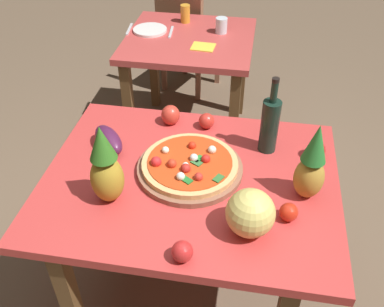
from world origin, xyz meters
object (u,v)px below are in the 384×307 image
(display_table, at_px, (190,194))
(pizza, at_px, (189,163))
(tomato_near_board, at_px, (206,121))
(melon, at_px, (250,213))
(tomato_by_bottle, at_px, (289,212))
(tomato_beside_pepper, at_px, (182,252))
(pizza_board, at_px, (190,168))
(knife_utensil, at_px, (171,32))
(dining_chair, at_px, (186,36))
(background_table, at_px, (189,56))
(wine_bottle, at_px, (270,124))
(pineapple_right, at_px, (106,168))
(drinking_glass_water, at_px, (221,25))
(pineapple_left, at_px, (311,166))
(dinner_plate, at_px, (150,30))
(tomato_at_corner, at_px, (316,150))
(drinking_glass_juice, at_px, (185,14))
(bell_pepper, at_px, (171,115))
(eggplant, at_px, (109,140))
(napkin_folded, at_px, (203,47))
(fork_utensil, at_px, (129,29))

(display_table, distance_m, pizza, 0.14)
(pizza, distance_m, tomato_near_board, 0.31)
(melon, bearing_deg, pizza, 133.37)
(tomato_by_bottle, height_order, tomato_beside_pepper, tomato_beside_pepper)
(pizza_board, distance_m, knife_utensil, 1.37)
(tomato_by_bottle, bearing_deg, dining_chair, 109.74)
(background_table, xyz_separation_m, tomato_by_bottle, (0.61, -1.46, 0.16))
(dining_chair, xyz_separation_m, pizza, (0.36, -1.89, 0.30))
(wine_bottle, xyz_separation_m, melon, (-0.05, -0.47, -0.04))
(pineapple_right, xyz_separation_m, drinking_glass_water, (0.23, 1.58, -0.10))
(pineapple_left, distance_m, dinner_plate, 1.68)
(tomato_at_corner, height_order, drinking_glass_water, drinking_glass_water)
(drinking_glass_juice, bearing_deg, pineapple_left, -64.46)
(display_table, xyz_separation_m, drinking_glass_juice, (-0.30, 1.54, 0.15))
(bell_pepper, distance_m, drinking_glass_juice, 1.20)
(pineapple_left, distance_m, eggplant, 0.84)
(pizza_board, relative_size, tomato_by_bottle, 6.34)
(knife_utensil, bearing_deg, pizza_board, -80.10)
(pineapple_left, height_order, bell_pepper, pineapple_left)
(display_table, bearing_deg, background_table, 100.10)
(display_table, height_order, pizza_board, pizza_board)
(tomato_by_bottle, bearing_deg, pineapple_right, -179.45)
(napkin_folded, bearing_deg, melon, -75.27)
(drinking_glass_juice, distance_m, fork_utensil, 0.39)
(drinking_glass_juice, bearing_deg, background_table, -73.69)
(pizza_board, height_order, pineapple_right, pineapple_right)
(tomato_near_board, bearing_deg, pizza_board, -94.11)
(dining_chair, bearing_deg, background_table, 123.69)
(pineapple_right, bearing_deg, tomato_near_board, 60.53)
(pizza_board, distance_m, tomato_beside_pepper, 0.43)
(wine_bottle, relative_size, bell_pepper, 3.63)
(tomato_near_board, height_order, dinner_plate, tomato_near_board)
(pineapple_left, bearing_deg, drinking_glass_water, 108.80)
(bell_pepper, bearing_deg, drinking_glass_water, 83.96)
(pizza, xyz_separation_m, knife_utensil, (-0.35, 1.32, -0.04))
(dinner_plate, bearing_deg, tomato_beside_pepper, -72.70)
(drinking_glass_water, relative_size, knife_utensil, 0.54)
(tomato_by_bottle, bearing_deg, eggplant, 159.34)
(pizza, relative_size, eggplant, 1.92)
(pineapple_left, bearing_deg, tomato_by_bottle, -115.76)
(pineapple_left, bearing_deg, tomato_beside_pepper, -137.41)
(dinner_plate, bearing_deg, drinking_glass_juice, 43.00)
(pineapple_right, bearing_deg, background_table, 88.34)
(background_table, bearing_deg, drinking_glass_water, 28.96)
(pineapple_left, bearing_deg, tomato_at_corner, 78.59)
(pineapple_left, relative_size, melon, 1.89)
(dining_chair, relative_size, knife_utensil, 4.72)
(background_table, bearing_deg, tomato_by_bottle, -67.30)
(eggplant, height_order, drinking_glass_water, drinking_glass_water)
(pineapple_left, bearing_deg, tomato_near_board, 139.37)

